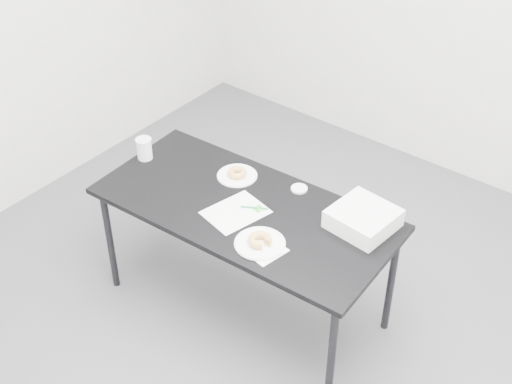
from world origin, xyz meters
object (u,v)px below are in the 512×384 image
Objects in this scene: bakery_box at (363,218)px; donut_near at (260,240)px; donut_far at (237,173)px; scorecard at (236,212)px; table at (245,215)px; pen at (254,208)px; plate_near at (260,243)px; plate_far at (237,176)px; coffee_cup at (144,149)px.

donut_near is at bearing -121.18° from bakery_box.
donut_near is 1.13× the size of donut_far.
donut_far is at bearing 141.13° from scorecard.
bakery_box is at bearing 20.46° from table.
pen is 1.35× the size of donut_far.
scorecard is at bearing 154.24° from plate_near.
table is at bearing 96.25° from scorecard.
plate_far is (-0.25, 0.17, -0.00)m from pen.
table is at bearing 142.35° from plate_near.
donut_near reaches higher than donut_far.
scorecard is at bearing -5.35° from coffee_cup.
plate_near reaches higher than scorecard.
donut_far is at bearing 140.11° from plate_near.
bakery_box reaches higher than donut_near.
table is 0.32m from plate_near.
plate_near is 0.59m from plate_far.
scorecard is (-0.01, -0.07, 0.06)m from table.
scorecard is 1.21× the size of plate_near.
plate_far is (-0.45, 0.38, -0.03)m from donut_near.
donut_near is at bearing -40.29° from table.
coffee_cup is at bearing -163.93° from bakery_box.
bakery_box is (0.57, 0.24, 0.10)m from table.
bakery_box is at bearing 3.98° from donut_far.
plate_near is 1.00m from coffee_cup.
table is 6.43× the size of plate_near.
plate_near is 0.59m from donut_far.
table is 0.62m from bakery_box.
donut_far is (0.00, 0.00, 0.02)m from plate_far.
plate_near is at bearing -10.98° from coffee_cup.
scorecard is 0.32m from donut_far.
table is at bearing -42.37° from donut_far.
plate_far is at bearing 135.00° from table.
plate_near is at bearing -12.47° from scorecard.
coffee_cup is (-0.53, -0.19, 0.06)m from plate_far.
pen is 0.64× the size of plate_far.
bakery_box is (0.77, 0.05, 0.03)m from donut_far.
donut_far is at bearing 116.21° from pen.
table is at bearing 142.35° from donut_near.
pen is at bearing -34.08° from donut_far.
scorecard is 0.73m from coffee_cup.
plate_far is (-0.21, 0.19, 0.06)m from table.
pen is 0.48× the size of bakery_box.
donut_far is (-0.20, 0.25, 0.02)m from scorecard.
coffee_cup is (-0.73, 0.07, 0.06)m from scorecard.
donut_near is at bearing -39.89° from plate_far.
plate_near is at bearing -121.18° from bakery_box.
pen is 1.20× the size of donut_near.
coffee_cup reaches higher than bakery_box.
table is 5.49× the size of bakery_box.
scorecard is 0.28m from plate_near.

